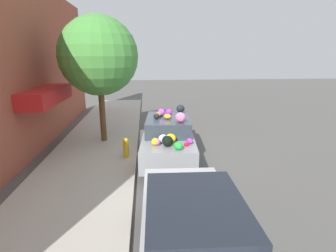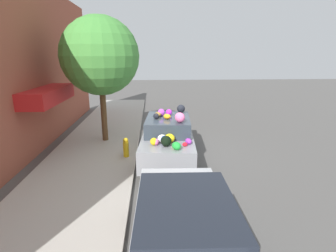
% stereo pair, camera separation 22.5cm
% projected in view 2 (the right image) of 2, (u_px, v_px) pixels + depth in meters
% --- Properties ---
extents(ground_plane, '(60.00, 60.00, 0.00)m').
position_uv_depth(ground_plane, '(167.00, 157.00, 9.68)').
color(ground_plane, '#565451').
extents(sidewalk_curb, '(24.00, 3.20, 0.12)m').
position_uv_depth(sidewalk_curb, '(92.00, 157.00, 9.50)').
color(sidewalk_curb, '#B2ADA3').
rests_on(sidewalk_curb, ground).
extents(building_facade, '(18.00, 1.20, 6.40)m').
position_uv_depth(building_facade, '(17.00, 70.00, 8.59)').
color(building_facade, '#9E4C38').
rests_on(building_facade, ground).
extents(street_tree, '(3.09, 3.09, 5.02)m').
position_uv_depth(street_tree, '(100.00, 56.00, 10.30)').
color(street_tree, brown).
rests_on(street_tree, sidewalk_curb).
extents(fire_hydrant, '(0.20, 0.20, 0.70)m').
position_uv_depth(fire_hydrant, '(126.00, 147.00, 9.29)').
color(fire_hydrant, gold).
rests_on(fire_hydrant, sidewalk_curb).
extents(art_car, '(4.71, 2.06, 1.85)m').
position_uv_depth(art_car, '(168.00, 136.00, 9.42)').
color(art_car, gray).
rests_on(art_car, ground).
extents(parked_car_plain, '(4.43, 1.82, 1.54)m').
position_uv_depth(parked_car_plain, '(185.00, 238.00, 4.23)').
color(parked_car_plain, '#B7BABF').
rests_on(parked_car_plain, ground).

